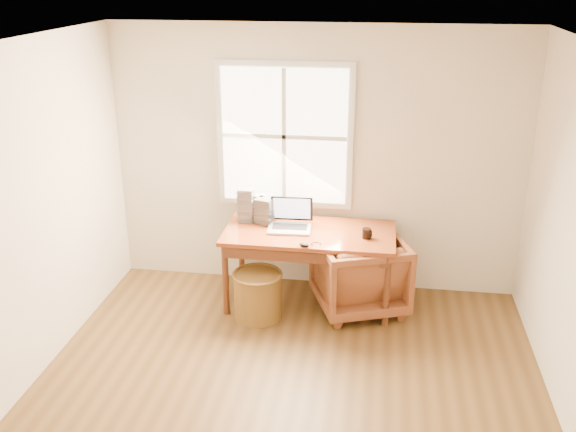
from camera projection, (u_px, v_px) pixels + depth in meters
name	position (u px, v px, depth m)	size (l,w,h in m)	color
room_shell	(279.00, 246.00, 4.30)	(4.04, 4.54, 2.64)	brown
desk	(310.00, 233.00, 6.02)	(1.60, 0.80, 0.04)	brown
armchair	(359.00, 273.00, 6.04)	(0.79, 0.81, 0.74)	brown
wicker_stool	(258.00, 296.00, 5.94)	(0.44, 0.44, 0.44)	brown
laptop	(289.00, 217.00, 5.99)	(0.35, 0.37, 0.27)	#B5B7BD
mouse	(304.00, 245.00, 5.68)	(0.10, 0.06, 0.03)	black
coffee_mug	(367.00, 233.00, 5.84)	(0.08, 0.08, 0.09)	black
cd_stack_a	(259.00, 207.00, 6.25)	(0.13, 0.11, 0.25)	#B2B9BE
cd_stack_b	(265.00, 211.00, 6.16)	(0.16, 0.14, 0.25)	#242429
cd_stack_c	(246.00, 205.00, 6.20)	(0.15, 0.13, 0.33)	#9698A3
cd_stack_d	(268.00, 210.00, 6.29)	(0.14, 0.12, 0.18)	#ABAEB6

